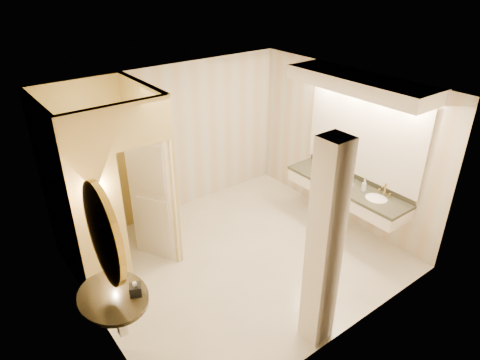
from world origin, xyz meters
The scene contains 16 objects.
floor centered at (0.00, 0.00, 0.00)m, with size 4.50×4.50×0.00m, color silver.
ceiling centered at (0.00, 0.00, 2.70)m, with size 4.50×4.50×0.00m, color silver.
wall_back centered at (0.00, 2.00, 1.35)m, with size 4.50×0.02×2.70m, color beige.
wall_front centered at (0.00, -2.00, 1.35)m, with size 4.50×0.02×2.70m, color beige.
wall_left centered at (-2.25, 0.00, 1.35)m, with size 0.02×4.00×2.70m, color beige.
wall_right centered at (2.25, 0.00, 1.35)m, with size 0.02×4.00×2.70m, color beige.
toilet_closet centered at (-1.13, 0.97, 1.39)m, with size 1.50×1.55×2.70m.
wall_sconce centered at (-1.93, 0.43, 1.73)m, with size 0.14×0.14×0.42m.
vanity centered at (1.98, -0.40, 1.63)m, with size 0.75×2.39×2.09m.
console_shelf centered at (-2.21, -0.55, 1.34)m, with size 0.95×0.95×1.92m.
pillar centered at (-0.18, -1.80, 1.35)m, with size 0.31×0.31×2.70m, color white.
tissue_box centered at (-2.01, -0.69, 0.94)m, with size 0.13×0.13×0.13m, color black.
toilet centered at (-1.86, 1.75, 0.36)m, with size 0.41×0.71×0.73m, color white.
soap_bottle_a centered at (1.91, -0.53, 0.93)m, with size 0.05×0.05×0.12m, color beige.
soap_bottle_b centered at (1.88, -0.23, 0.94)m, with size 0.09×0.09×0.12m, color silver.
soap_bottle_c centered at (1.97, -0.72, 0.98)m, with size 0.08×0.08×0.21m, color #C6B28C.
Camera 1 is at (-3.31, -4.33, 4.27)m, focal length 32.00 mm.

